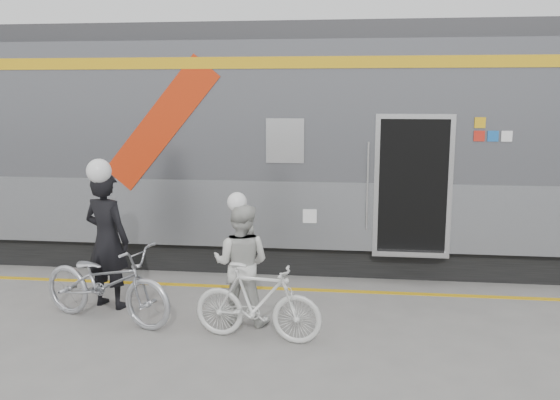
# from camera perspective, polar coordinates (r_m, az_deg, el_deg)

# --- Properties ---
(ground) EXTENTS (90.00, 90.00, 0.00)m
(ground) POSITION_cam_1_polar(r_m,az_deg,el_deg) (7.39, -6.50, -13.66)
(ground) COLOR slate
(ground) RESTS_ON ground
(train) EXTENTS (24.00, 3.17, 4.10)m
(train) POSITION_cam_1_polar(r_m,az_deg,el_deg) (10.87, 0.37, 5.33)
(train) COLOR black
(train) RESTS_ON ground
(safety_strip) EXTENTS (24.00, 0.12, 0.01)m
(safety_strip) POSITION_cam_1_polar(r_m,az_deg,el_deg) (9.35, -3.44, -8.37)
(safety_strip) COLOR gold
(safety_strip) RESTS_ON ground
(man) EXTENTS (0.81, 0.66, 1.93)m
(man) POSITION_cam_1_polar(r_m,az_deg,el_deg) (8.63, -16.31, -3.71)
(man) COLOR black
(man) RESTS_ON ground
(bicycle_left) EXTENTS (2.15, 1.30, 1.06)m
(bicycle_left) POSITION_cam_1_polar(r_m,az_deg,el_deg) (8.18, -16.37, -7.64)
(bicycle_left) COLOR #ACAEB4
(bicycle_left) RESTS_ON ground
(woman) EXTENTS (0.85, 0.70, 1.59)m
(woman) POSITION_cam_1_polar(r_m,az_deg,el_deg) (7.77, -3.75, -6.14)
(woman) COLOR beige
(woman) RESTS_ON ground
(bicycle_right) EXTENTS (1.65, 0.67, 0.97)m
(bicycle_right) POSITION_cam_1_polar(r_m,az_deg,el_deg) (7.31, -2.18, -9.80)
(bicycle_right) COLOR silver
(bicycle_right) RESTS_ON ground
(helmet_man) EXTENTS (0.34, 0.34, 0.34)m
(helmet_man) POSITION_cam_1_polar(r_m,az_deg,el_deg) (8.43, -16.69, 3.79)
(helmet_man) COLOR white
(helmet_man) RESTS_ON man
(helmet_woman) EXTENTS (0.26, 0.26, 0.26)m
(helmet_woman) POSITION_cam_1_polar(r_m,az_deg,el_deg) (7.56, -3.83, 0.59)
(helmet_woman) COLOR white
(helmet_woman) RESTS_ON woman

